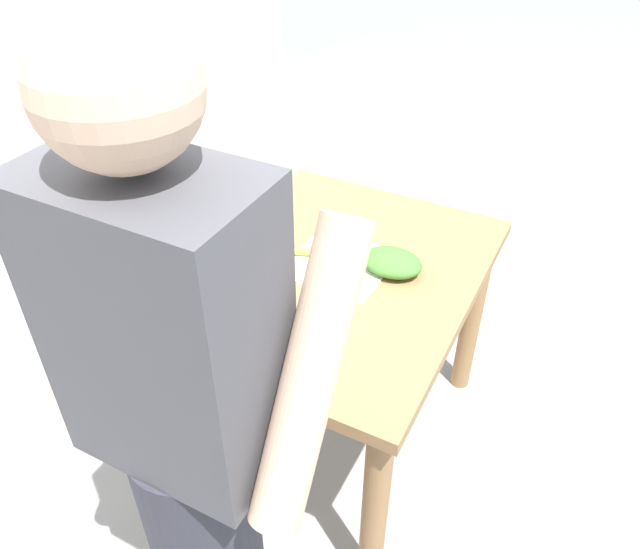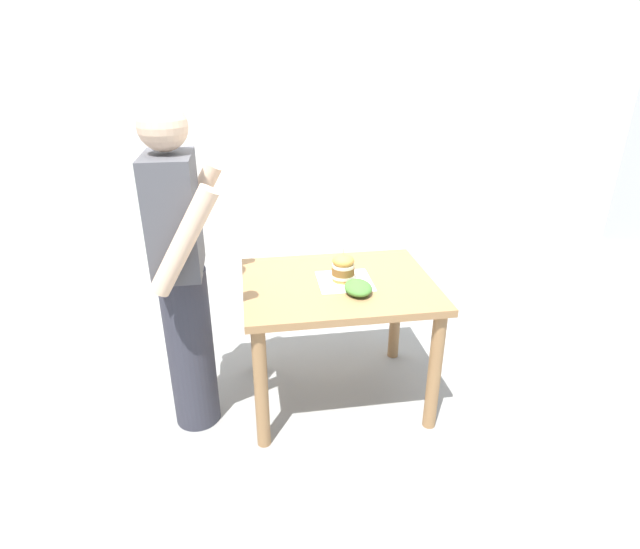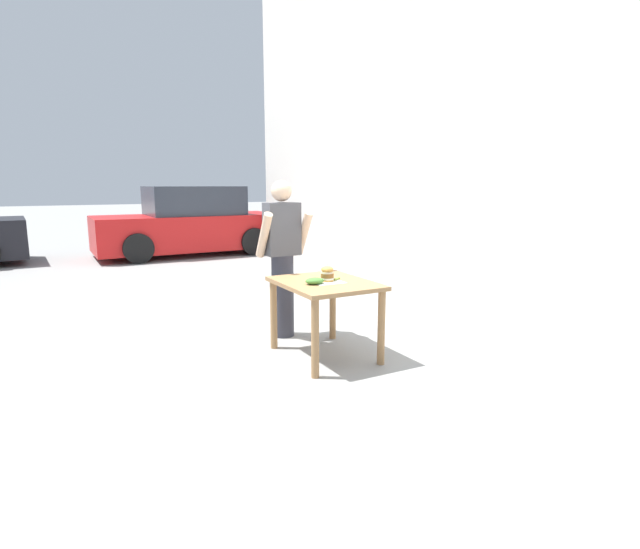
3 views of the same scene
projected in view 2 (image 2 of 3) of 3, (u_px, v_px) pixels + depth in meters
The scene contains 7 objects.
ground_plane at pixel (336, 394), 2.98m from camera, with size 80.00×80.00×0.00m, color gray.
patio_table at pixel (338, 303), 2.73m from camera, with size 0.81×1.02×0.74m.
serving_paper at pixel (345, 281), 2.68m from camera, with size 0.29×0.29×0.00m, color white.
sandwich at pixel (343, 268), 2.66m from camera, with size 0.13×0.13×0.18m.
pickle_spear at pixel (338, 270), 2.78m from camera, with size 0.02×0.02×0.08m, color #8EA83D.
side_salad at pixel (358, 288), 2.54m from camera, with size 0.18×0.14×0.06m, color #477F33.
diner_across_table at pixel (182, 273), 2.43m from camera, with size 0.55×0.35×1.69m.
Camera 2 is at (-2.38, 0.47, 1.88)m, focal length 28.00 mm.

